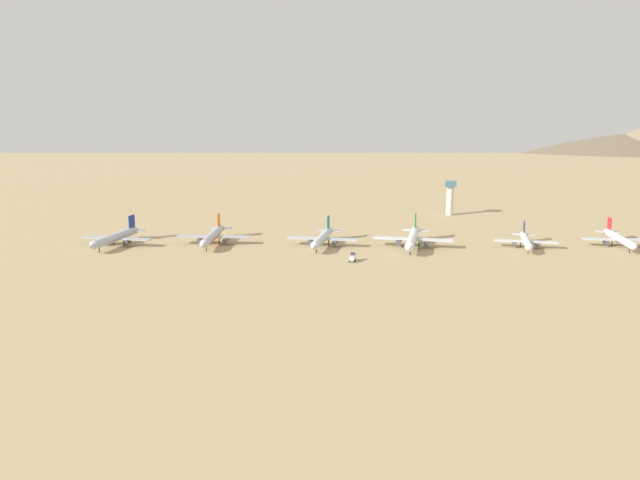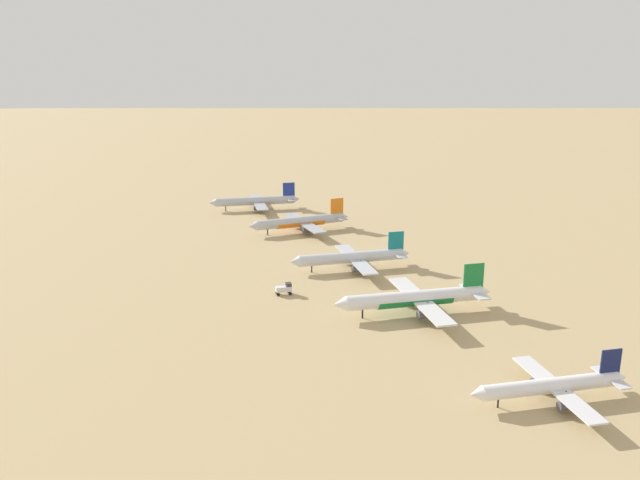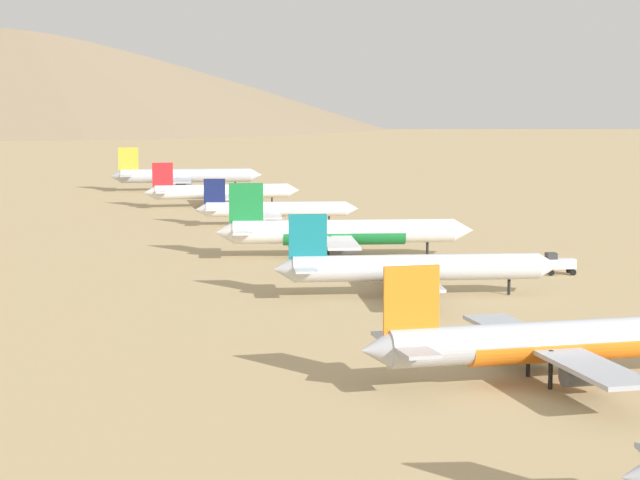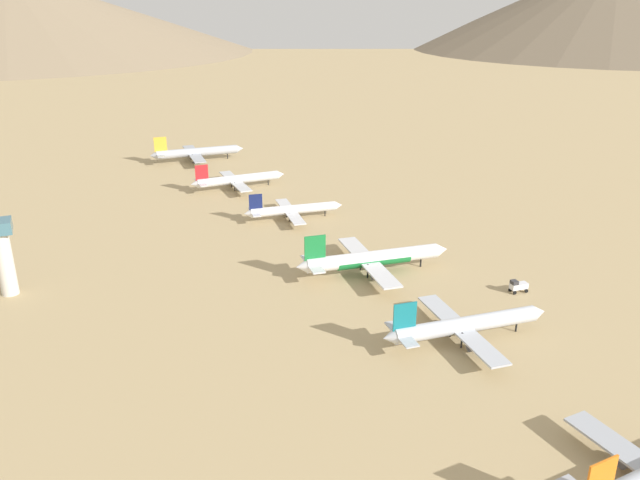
{
  "view_description": "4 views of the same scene",
  "coord_description": "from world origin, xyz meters",
  "px_view_note": "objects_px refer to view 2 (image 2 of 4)",
  "views": [
    {
      "loc": [
        323.01,
        -14.72,
        70.41
      ],
      "look_at": [
        11.56,
        -49.58,
        4.79
      ],
      "focal_mm": 35.62,
      "sensor_mm": 36.0,
      "label": 1
    },
    {
      "loc": [
        89.75,
        163.34,
        75.39
      ],
      "look_at": [
        10.77,
        -68.69,
        6.52
      ],
      "focal_mm": 36.62,
      "sensor_mm": 36.0,
      "label": 2
    },
    {
      "loc": [
        -42.9,
        -232.44,
        32.45
      ],
      "look_at": [
        -3.46,
        -11.47,
        4.54
      ],
      "focal_mm": 68.05,
      "sensor_mm": 36.0,
      "label": 3
    },
    {
      "loc": [
        -82.75,
        -164.49,
        82.12
      ],
      "look_at": [
        -4.92,
        21.79,
        3.34
      ],
      "focal_mm": 35.59,
      "sensor_mm": 36.0,
      "label": 4
    }
  ],
  "objects_px": {
    "parked_jet_0": "(256,201)",
    "service_truck": "(284,288)",
    "parked_jet_4": "(552,386)",
    "parked_jet_1": "(301,222)",
    "parked_jet_2": "(353,258)",
    "parked_jet_3": "(416,298)"
  },
  "relations": [
    {
      "from": "parked_jet_0",
      "to": "service_truck",
      "type": "height_order",
      "value": "parked_jet_0"
    },
    {
      "from": "parked_jet_4",
      "to": "parked_jet_0",
      "type": "bearing_deg",
      "value": -84.98
    },
    {
      "from": "parked_jet_1",
      "to": "parked_jet_4",
      "type": "distance_m",
      "value": 161.53
    },
    {
      "from": "parked_jet_2",
      "to": "service_truck",
      "type": "height_order",
      "value": "parked_jet_2"
    },
    {
      "from": "parked_jet_4",
      "to": "service_truck",
      "type": "height_order",
      "value": "parked_jet_4"
    },
    {
      "from": "parked_jet_2",
      "to": "service_truck",
      "type": "relative_size",
      "value": 8.57
    },
    {
      "from": "parked_jet_2",
      "to": "parked_jet_4",
      "type": "bearing_deg",
      "value": 94.2
    },
    {
      "from": "parked_jet_0",
      "to": "parked_jet_3",
      "type": "bearing_deg",
      "value": 94.95
    },
    {
      "from": "parked_jet_1",
      "to": "service_truck",
      "type": "bearing_deg",
      "value": 68.83
    },
    {
      "from": "parked_jet_0",
      "to": "parked_jet_3",
      "type": "xyz_separation_m",
      "value": [
        -13.23,
        152.7,
        0.34
      ]
    },
    {
      "from": "parked_jet_4",
      "to": "parked_jet_3",
      "type": "bearing_deg",
      "value": -84.8
    },
    {
      "from": "parked_jet_1",
      "to": "parked_jet_2",
      "type": "distance_m",
      "value": 57.6
    },
    {
      "from": "parked_jet_0",
      "to": "parked_jet_1",
      "type": "distance_m",
      "value": 49.69
    },
    {
      "from": "parked_jet_1",
      "to": "service_truck",
      "type": "xyz_separation_m",
      "value": [
        29.06,
        75.03,
        -2.49
      ]
    },
    {
      "from": "parked_jet_0",
      "to": "parked_jet_1",
      "type": "height_order",
      "value": "parked_jet_1"
    },
    {
      "from": "parked_jet_3",
      "to": "parked_jet_4",
      "type": "xyz_separation_m",
      "value": [
        -5.22,
        57.43,
        -1.04
      ]
    },
    {
      "from": "parked_jet_2",
      "to": "parked_jet_4",
      "type": "distance_m",
      "value": 103.96
    },
    {
      "from": "parked_jet_0",
      "to": "parked_jet_2",
      "type": "height_order",
      "value": "parked_jet_0"
    },
    {
      "from": "parked_jet_1",
      "to": "parked_jet_4",
      "type": "height_order",
      "value": "parked_jet_1"
    },
    {
      "from": "parked_jet_0",
      "to": "service_truck",
      "type": "distance_m",
      "value": 125.57
    },
    {
      "from": "service_truck",
      "to": "parked_jet_2",
      "type": "bearing_deg",
      "value": -150.6
    },
    {
      "from": "parked_jet_0",
      "to": "parked_jet_1",
      "type": "relative_size",
      "value": 0.97
    }
  ]
}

